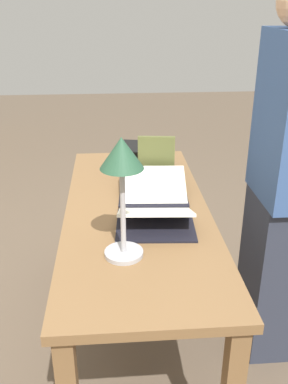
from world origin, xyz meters
The scene contains 8 objects.
ground_plane centered at (0.00, 0.00, 0.00)m, with size 12.00×12.00×0.00m, color brown.
reading_desk centered at (0.00, 0.00, 0.62)m, with size 1.46×0.61×0.73m.
open_book centered at (-0.01, -0.07, 0.76)m, with size 0.58×0.34×0.10m.
book_stack_tall centered at (0.46, -0.07, 0.79)m, with size 0.25×0.29×0.13m.
book_standing_upright centered at (0.28, -0.11, 0.84)m, with size 0.04×0.17×0.23m.
reading_lamp centered at (-0.35, 0.07, 1.05)m, with size 0.14×0.14×0.43m.
coffee_mug centered at (0.28, -0.02, 0.77)m, with size 0.12×0.09×0.08m.
person_reader centered at (-0.04, -0.60, 0.80)m, with size 0.36×0.22×1.63m.
Camera 1 is at (-1.62, 0.10, 1.54)m, focal length 40.00 mm.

